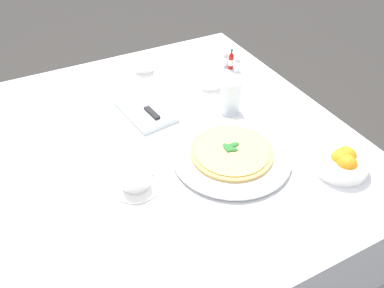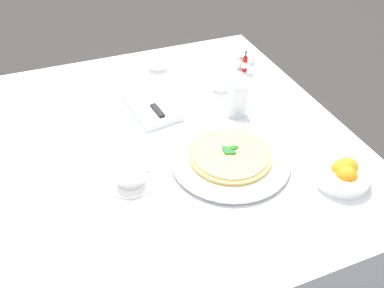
% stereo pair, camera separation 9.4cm
% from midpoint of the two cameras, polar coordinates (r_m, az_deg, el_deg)
% --- Properties ---
extents(ground_plane, '(8.00, 8.00, 0.00)m').
position_cam_midpoint_polar(ground_plane, '(1.77, -5.48, -18.73)').
color(ground_plane, '#33302D').
extents(dining_table, '(1.16, 1.16, 0.75)m').
position_cam_midpoint_polar(dining_table, '(1.28, -7.18, -4.03)').
color(dining_table, white).
rests_on(dining_table, ground_plane).
extents(pizza_plate, '(0.34, 0.34, 0.02)m').
position_cam_midpoint_polar(pizza_plate, '(1.12, 3.37, -1.75)').
color(pizza_plate, white).
rests_on(pizza_plate, dining_table).
extents(pizza, '(0.24, 0.24, 0.02)m').
position_cam_midpoint_polar(pizza, '(1.11, 3.39, -1.21)').
color(pizza, '#DBAD60').
rests_on(pizza, pizza_plate).
extents(coffee_cup_back_corner, '(0.13, 0.13, 0.06)m').
position_cam_midpoint_polar(coffee_cup_back_corner, '(1.42, 0.83, 9.15)').
color(coffee_cup_back_corner, white).
rests_on(coffee_cup_back_corner, dining_table).
extents(coffee_cup_near_left, '(0.13, 0.13, 0.06)m').
position_cam_midpoint_polar(coffee_cup_near_left, '(1.55, -8.76, 11.32)').
color(coffee_cup_near_left, white).
rests_on(coffee_cup_near_left, dining_table).
extents(coffee_cup_center_back, '(0.13, 0.13, 0.07)m').
position_cam_midpoint_polar(coffee_cup_center_back, '(1.04, -10.80, -4.89)').
color(coffee_cup_center_back, white).
rests_on(coffee_cup_center_back, dining_table).
extents(water_glass_right_edge, '(0.07, 0.07, 0.12)m').
position_cam_midpoint_polar(water_glass_right_edge, '(1.29, 3.60, 6.72)').
color(water_glass_right_edge, white).
rests_on(water_glass_right_edge, dining_table).
extents(napkin_folded, '(0.23, 0.16, 0.02)m').
position_cam_midpoint_polar(napkin_folded, '(1.32, -8.90, 4.91)').
color(napkin_folded, white).
rests_on(napkin_folded, dining_table).
extents(dinner_knife, '(0.20, 0.04, 0.01)m').
position_cam_midpoint_polar(dinner_knife, '(1.31, -9.01, 5.47)').
color(dinner_knife, silver).
rests_on(dinner_knife, napkin_folded).
extents(citrus_bowl, '(0.15, 0.15, 0.07)m').
position_cam_midpoint_polar(citrus_bowl, '(1.14, 18.84, -2.53)').
color(citrus_bowl, white).
rests_on(citrus_bowl, dining_table).
extents(hot_sauce_bottle, '(0.02, 0.02, 0.08)m').
position_cam_midpoint_polar(hot_sauce_bottle, '(1.55, 3.95, 12.01)').
color(hot_sauce_bottle, '#B7140F').
rests_on(hot_sauce_bottle, dining_table).
extents(salt_shaker, '(0.03, 0.03, 0.06)m').
position_cam_midpoint_polar(salt_shaker, '(1.57, 3.09, 12.08)').
color(salt_shaker, white).
rests_on(salt_shaker, dining_table).
extents(pepper_shaker, '(0.03, 0.03, 0.06)m').
position_cam_midpoint_polar(pepper_shaker, '(1.54, 4.80, 11.35)').
color(pepper_shaker, white).
rests_on(pepper_shaker, dining_table).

